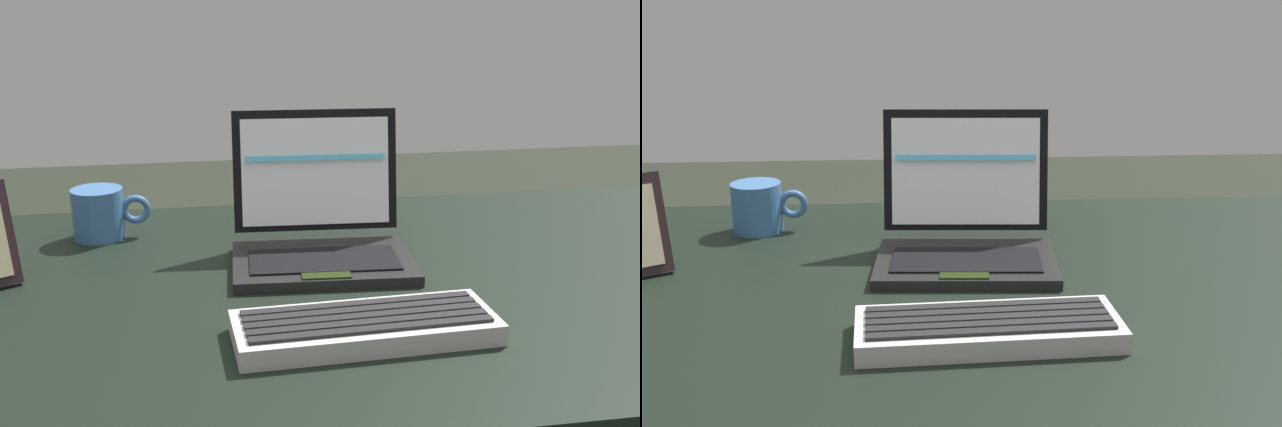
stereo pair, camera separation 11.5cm
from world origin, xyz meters
The scene contains 4 objects.
desk centered at (0.00, 0.00, 0.66)m, with size 1.76×0.83×0.75m.
laptop_front centered at (0.01, 0.09, 0.80)m, with size 0.28×0.24×0.22m.
external_keyboard centered at (0.02, -0.19, 0.76)m, with size 0.33×0.13×0.03m.
coffee_mug centered at (-0.34, 0.26, 0.79)m, with size 0.13×0.09×0.08m.
Camera 2 is at (-0.07, -1.07, 1.18)m, focal length 44.47 mm.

